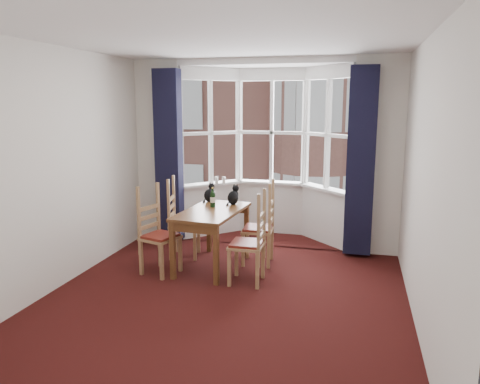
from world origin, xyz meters
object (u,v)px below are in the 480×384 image
(chair_left_far, at_px, (178,224))
(chair_right_far, at_px, (265,230))
(cat_left, at_px, (210,194))
(wine_bottle, at_px, (213,198))
(candle_tall, at_px, (216,180))
(dining_table, at_px, (212,218))
(chair_left_near, at_px, (155,236))
(chair_right_near, at_px, (254,245))
(cat_right, at_px, (233,197))
(candle_short, at_px, (224,180))

(chair_left_far, distance_m, chair_right_far, 1.25)
(cat_left, bearing_deg, chair_left_far, -151.82)
(wine_bottle, height_order, candle_tall, wine_bottle)
(dining_table, relative_size, wine_bottle, 4.88)
(wine_bottle, bearing_deg, dining_table, -76.36)
(chair_left_far, height_order, chair_right_far, same)
(dining_table, xyz_separation_m, chair_left_far, (-0.60, 0.30, -0.19))
(chair_right_far, xyz_separation_m, cat_left, (-0.84, 0.22, 0.41))
(chair_left_near, relative_size, chair_right_near, 1.00)
(chair_left_far, relative_size, cat_left, 3.32)
(dining_table, height_order, chair_right_near, chair_right_near)
(cat_left, xyz_separation_m, candle_tall, (-0.19, 0.95, 0.04))
(chair_left_far, distance_m, chair_right_near, 1.46)
(chair_right_near, xyz_separation_m, cat_right, (-0.48, 0.85, 0.41))
(chair_right_far, xyz_separation_m, cat_right, (-0.47, 0.13, 0.41))
(dining_table, distance_m, candle_short, 1.54)
(chair_left_near, bearing_deg, chair_left_far, 85.12)
(chair_left_far, height_order, candle_short, candle_short)
(chair_right_far, height_order, candle_tall, candle_tall)
(dining_table, relative_size, candle_tall, 12.45)
(dining_table, distance_m, chair_right_near, 0.81)
(chair_left_far, bearing_deg, cat_left, 28.18)
(chair_right_near, relative_size, cat_right, 3.24)
(cat_left, distance_m, cat_right, 0.39)
(chair_right_far, height_order, candle_short, candle_short)
(dining_table, height_order, candle_tall, candle_tall)
(chair_right_far, distance_m, cat_right, 0.64)
(candle_tall, bearing_deg, chair_left_far, -100.43)
(cat_right, distance_m, candle_tall, 1.19)
(chair_left_near, xyz_separation_m, candle_short, (0.39, 1.86, 0.45))
(candle_tall, relative_size, candle_short, 1.00)
(chair_right_near, relative_size, candle_tall, 8.70)
(dining_table, distance_m, wine_bottle, 0.29)
(dining_table, distance_m, chair_right_far, 0.73)
(cat_right, bearing_deg, chair_right_far, -15.65)
(candle_short, bearing_deg, cat_left, -85.76)
(dining_table, xyz_separation_m, chair_right_near, (0.66, -0.43, -0.19))
(chair_left_near, height_order, cat_left, cat_left)
(candle_tall, bearing_deg, chair_right_far, -48.71)
(chair_left_near, xyz_separation_m, chair_left_far, (0.06, 0.66, 0.00))
(chair_right_near, relative_size, candle_short, 8.74)
(cat_right, bearing_deg, chair_left_near, -136.65)
(chair_right_near, bearing_deg, candle_tall, 118.91)
(chair_right_far, bearing_deg, chair_left_near, -153.30)
(candle_short, bearing_deg, chair_right_far, -52.72)
(cat_left, distance_m, candle_tall, 0.97)
(chair_right_near, distance_m, chair_right_far, 0.72)
(chair_left_near, height_order, chair_right_near, same)
(dining_table, distance_m, chair_left_near, 0.77)
(chair_left_far, xyz_separation_m, chair_right_near, (1.26, -0.73, 0.00))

